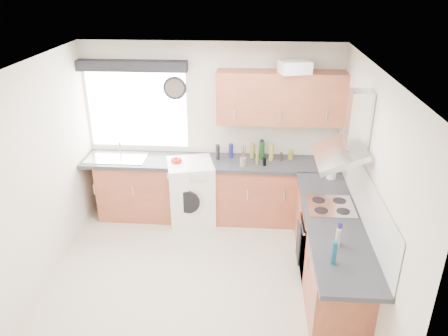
# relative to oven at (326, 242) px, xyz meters

# --- Properties ---
(ground_plane) EXTENTS (3.60, 3.60, 0.00)m
(ground_plane) POSITION_rel_oven_xyz_m (-1.50, -0.30, -0.42)
(ground_plane) COLOR beige
(ceiling) EXTENTS (3.60, 3.60, 0.02)m
(ceiling) POSITION_rel_oven_xyz_m (-1.50, -0.30, 2.08)
(ceiling) COLOR white
(ceiling) RESTS_ON wall_back
(wall_back) EXTENTS (3.60, 0.02, 2.50)m
(wall_back) POSITION_rel_oven_xyz_m (-1.50, 1.50, 0.82)
(wall_back) COLOR silver
(wall_back) RESTS_ON ground_plane
(wall_front) EXTENTS (3.60, 0.02, 2.50)m
(wall_front) POSITION_rel_oven_xyz_m (-1.50, -2.10, 0.82)
(wall_front) COLOR silver
(wall_front) RESTS_ON ground_plane
(wall_left) EXTENTS (0.02, 3.60, 2.50)m
(wall_left) POSITION_rel_oven_xyz_m (-3.30, -0.30, 0.82)
(wall_left) COLOR silver
(wall_left) RESTS_ON ground_plane
(wall_right) EXTENTS (0.02, 3.60, 2.50)m
(wall_right) POSITION_rel_oven_xyz_m (0.30, -0.30, 0.82)
(wall_right) COLOR silver
(wall_right) RESTS_ON ground_plane
(window) EXTENTS (1.40, 0.02, 1.10)m
(window) POSITION_rel_oven_xyz_m (-2.55, 1.49, 1.12)
(window) COLOR white
(window) RESTS_ON wall_back
(window_blind) EXTENTS (1.50, 0.18, 0.14)m
(window_blind) POSITION_rel_oven_xyz_m (-2.55, 1.40, 1.76)
(window_blind) COLOR black
(window_blind) RESTS_ON wall_back
(splashback) EXTENTS (0.01, 3.00, 0.54)m
(splashback) POSITION_rel_oven_xyz_m (0.29, 0.00, 0.75)
(splashback) COLOR white
(splashback) RESTS_ON wall_right
(base_cab_back) EXTENTS (3.00, 0.58, 0.86)m
(base_cab_back) POSITION_rel_oven_xyz_m (-1.60, 1.21, 0.01)
(base_cab_back) COLOR brown
(base_cab_back) RESTS_ON ground_plane
(base_cab_corner) EXTENTS (0.60, 0.60, 0.86)m
(base_cab_corner) POSITION_rel_oven_xyz_m (0.00, 1.20, 0.01)
(base_cab_corner) COLOR brown
(base_cab_corner) RESTS_ON ground_plane
(base_cab_right) EXTENTS (0.58, 2.10, 0.86)m
(base_cab_right) POSITION_rel_oven_xyz_m (0.01, -0.15, 0.01)
(base_cab_right) COLOR brown
(base_cab_right) RESTS_ON ground_plane
(worktop_back) EXTENTS (3.60, 0.62, 0.05)m
(worktop_back) POSITION_rel_oven_xyz_m (-1.50, 1.20, 0.46)
(worktop_back) COLOR #28292D
(worktop_back) RESTS_ON base_cab_back
(worktop_right) EXTENTS (0.62, 2.42, 0.05)m
(worktop_right) POSITION_rel_oven_xyz_m (0.00, -0.30, 0.46)
(worktop_right) COLOR #28292D
(worktop_right) RESTS_ON base_cab_right
(sink) EXTENTS (0.84, 0.46, 0.10)m
(sink) POSITION_rel_oven_xyz_m (-2.83, 1.20, 0.52)
(sink) COLOR silver
(sink) RESTS_ON worktop_back
(oven) EXTENTS (0.56, 0.58, 0.85)m
(oven) POSITION_rel_oven_xyz_m (0.00, 0.00, 0.00)
(oven) COLOR black
(oven) RESTS_ON ground_plane
(hob_plate) EXTENTS (0.52, 0.52, 0.01)m
(hob_plate) POSITION_rel_oven_xyz_m (0.00, 0.00, 0.49)
(hob_plate) COLOR silver
(hob_plate) RESTS_ON worktop_right
(extractor_hood) EXTENTS (0.52, 0.78, 0.66)m
(extractor_hood) POSITION_rel_oven_xyz_m (0.10, -0.00, 1.34)
(extractor_hood) COLOR silver
(extractor_hood) RESTS_ON wall_right
(upper_cabinets) EXTENTS (1.70, 0.35, 0.70)m
(upper_cabinets) POSITION_rel_oven_xyz_m (-0.55, 1.32, 1.38)
(upper_cabinets) COLOR brown
(upper_cabinets) RESTS_ON wall_back
(washing_machine) EXTENTS (0.75, 0.73, 0.91)m
(washing_machine) POSITION_rel_oven_xyz_m (-1.76, 1.10, 0.03)
(washing_machine) COLOR white
(washing_machine) RESTS_ON ground_plane
(wall_clock) EXTENTS (0.33, 0.04, 0.33)m
(wall_clock) POSITION_rel_oven_xyz_m (-2.00, 1.48, 1.44)
(wall_clock) COLOR black
(wall_clock) RESTS_ON wall_back
(casserole) EXTENTS (0.44, 0.37, 0.16)m
(casserole) POSITION_rel_oven_xyz_m (-0.40, 1.22, 1.80)
(casserole) COLOR white
(casserole) RESTS_ON upper_cabinets
(storage_box) EXTENTS (0.29, 0.26, 0.11)m
(storage_box) POSITION_rel_oven_xyz_m (-0.46, 1.42, 1.78)
(storage_box) COLOR #A53C23
(storage_box) RESTS_ON upper_cabinets
(utensil_pot) EXTENTS (0.11, 0.11, 0.12)m
(utensil_pot) POSITION_rel_oven_xyz_m (-1.02, 1.05, 0.55)
(utensil_pot) COLOR #79695C
(utensil_pot) RESTS_ON worktop_back
(kitchen_roll) EXTENTS (0.12, 0.12, 0.26)m
(kitchen_roll) POSITION_rel_oven_xyz_m (0.12, 0.75, 0.61)
(kitchen_roll) COLOR white
(kitchen_roll) RESTS_ON worktop_right
(tomato_cluster) EXTENTS (0.14, 0.14, 0.06)m
(tomato_cluster) POSITION_rel_oven_xyz_m (-1.95, 1.11, 0.52)
(tomato_cluster) COLOR red
(tomato_cluster) RESTS_ON worktop_back
(jar_0) EXTENTS (0.06, 0.06, 0.24)m
(jar_0) POSITION_rel_oven_xyz_m (-0.64, 1.27, 0.61)
(jar_0) COLOR olive
(jar_0) RESTS_ON worktop_back
(jar_1) EXTENTS (0.04, 0.04, 0.12)m
(jar_1) POSITION_rel_oven_xyz_m (-0.49, 1.28, 0.54)
(jar_1) COLOR #2F251A
(jar_1) RESTS_ON worktop_back
(jar_2) EXTENTS (0.07, 0.07, 0.13)m
(jar_2) POSITION_rel_oven_xyz_m (-0.36, 1.34, 0.55)
(jar_2) COLOR olive
(jar_2) RESTS_ON worktop_back
(jar_3) EXTENTS (0.06, 0.06, 0.25)m
(jar_3) POSITION_rel_oven_xyz_m (-0.77, 1.40, 0.61)
(jar_3) COLOR black
(jar_3) RESTS_ON worktop_back
(jar_4) EXTENTS (0.05, 0.05, 0.12)m
(jar_4) POSITION_rel_oven_xyz_m (-0.73, 1.09, 0.54)
(jar_4) COLOR black
(jar_4) RESTS_ON worktop_back
(jar_5) EXTENTS (0.07, 0.07, 0.20)m
(jar_5) POSITION_rel_oven_xyz_m (-1.21, 1.33, 0.59)
(jar_5) COLOR navy
(jar_5) RESTS_ON worktop_back
(jar_6) EXTENTS (0.06, 0.06, 0.22)m
(jar_6) POSITION_rel_oven_xyz_m (-0.90, 1.34, 0.60)
(jar_6) COLOR olive
(jar_6) RESTS_ON worktop_back
(jar_7) EXTENTS (0.04, 0.04, 0.22)m
(jar_7) POSITION_rel_oven_xyz_m (-0.83, 1.12, 0.60)
(jar_7) COLOR olive
(jar_7) RESTS_ON worktop_back
(jar_8) EXTENTS (0.06, 0.06, 0.21)m
(jar_8) POSITION_rel_oven_xyz_m (-1.39, 1.26, 0.59)
(jar_8) COLOR black
(jar_8) RESTS_ON worktop_back
(jar_9) EXTENTS (0.08, 0.08, 0.25)m
(jar_9) POSITION_rel_oven_xyz_m (-0.77, 1.31, 0.61)
(jar_9) COLOR #16401A
(jar_9) RESTS_ON worktop_back
(bottle_0) EXTENTS (0.05, 0.05, 0.26)m
(bottle_0) POSITION_rel_oven_xyz_m (-0.04, -0.76, 0.61)
(bottle_0) COLOR navy
(bottle_0) RESTS_ON worktop_right
(bottle_1) EXTENTS (0.05, 0.05, 0.20)m
(bottle_1) POSITION_rel_oven_xyz_m (-0.05, -0.78, 0.58)
(bottle_1) COLOR #A09288
(bottle_1) RESTS_ON worktop_right
(bottle_2) EXTENTS (0.05, 0.05, 0.23)m
(bottle_2) POSITION_rel_oven_xyz_m (-0.14, -1.05, 0.60)
(bottle_2) COLOR navy
(bottle_2) RESTS_ON worktop_right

